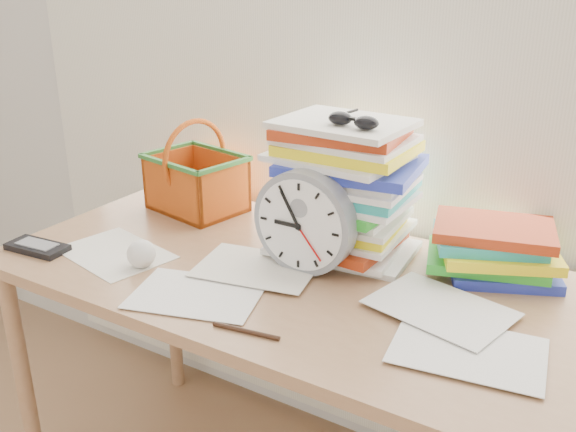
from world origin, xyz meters
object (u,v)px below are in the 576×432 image
Objects in this scene: clock at (305,222)px; calculator at (37,247)px; basket at (196,166)px; paper_stack at (344,189)px; desk at (287,299)px; book_stack at (495,251)px.

calculator is (-0.63, -0.25, -0.12)m from clock.
basket is at bearing 64.48° from calculator.
basket is at bearing 174.75° from paper_stack.
basket reaches higher than calculator.
basket is at bearing 158.20° from clock.
calculator is at bearing -149.26° from paper_stack.
calculator is (-0.16, -0.44, -0.12)m from basket.
desk is at bearing -110.73° from paper_stack.
paper_stack is 0.50m from basket.
calculator is at bearing -158.41° from clock.
paper_stack is 0.79m from calculator.
desk is 0.20m from clock.
clock is (0.03, 0.02, 0.20)m from desk.
clock reaches higher than book_stack.
paper_stack reaches higher than book_stack.
paper_stack reaches higher than desk.
clock reaches higher than desk.
desk is at bearing 15.66° from calculator.
desk is 4.17× the size of paper_stack.
paper_stack is at bearing 78.96° from clock.
clock is 0.94× the size of basket.
paper_stack is 2.10× the size of calculator.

